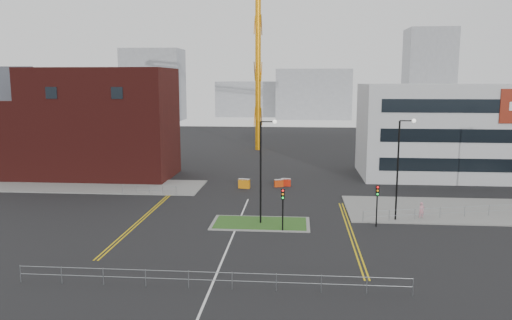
% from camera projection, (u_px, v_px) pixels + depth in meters
% --- Properties ---
extents(ground, '(200.00, 200.00, 0.00)m').
position_uv_depth(ground, '(225.00, 255.00, 36.11)').
color(ground, black).
rests_on(ground, ground).
extents(pavement_left, '(28.00, 8.00, 0.12)m').
position_uv_depth(pavement_left, '(85.00, 186.00, 59.40)').
color(pavement_left, slate).
rests_on(pavement_left, ground).
extents(pavement_right, '(24.00, 10.00, 0.12)m').
position_uv_depth(pavement_right, '(472.00, 211.00, 48.05)').
color(pavement_right, slate).
rests_on(pavement_right, ground).
extents(island_kerb, '(8.60, 4.60, 0.08)m').
position_uv_depth(island_kerb, '(261.00, 223.00, 43.81)').
color(island_kerb, slate).
rests_on(island_kerb, ground).
extents(grass_island, '(8.00, 4.00, 0.12)m').
position_uv_depth(grass_island, '(261.00, 223.00, 43.80)').
color(grass_island, '#274A18').
rests_on(grass_island, ground).
extents(brick_building, '(24.20, 10.07, 14.24)m').
position_uv_depth(brick_building, '(80.00, 124.00, 64.47)').
color(brick_building, '#4C1613').
rests_on(brick_building, ground).
extents(office_block, '(25.00, 12.20, 12.00)m').
position_uv_depth(office_block, '(459.00, 131.00, 64.46)').
color(office_block, '#B8BABE').
rests_on(office_block, ground).
extents(tower_crane, '(50.94, 16.57, 36.70)m').
position_uv_depth(tower_crane, '(291.00, 3.00, 84.18)').
color(tower_crane, orange).
rests_on(tower_crane, ground).
extents(streetlamp_island, '(1.46, 0.36, 9.18)m').
position_uv_depth(streetlamp_island, '(263.00, 163.00, 42.94)').
color(streetlamp_island, black).
rests_on(streetlamp_island, ground).
extents(streetlamp_right_near, '(1.46, 0.36, 9.18)m').
position_uv_depth(streetlamp_right_near, '(400.00, 161.00, 43.91)').
color(streetlamp_right_near, black).
rests_on(streetlamp_right_near, ground).
extents(traffic_light_island, '(0.28, 0.33, 3.65)m').
position_uv_depth(traffic_light_island, '(283.00, 201.00, 41.25)').
color(traffic_light_island, black).
rests_on(traffic_light_island, ground).
extents(traffic_light_right, '(0.28, 0.33, 3.65)m').
position_uv_depth(traffic_light_right, '(377.00, 198.00, 42.56)').
color(traffic_light_right, black).
rests_on(traffic_light_right, ground).
extents(railing_front, '(24.05, 0.05, 1.10)m').
position_uv_depth(railing_front, '(210.00, 276.00, 30.08)').
color(railing_front, gray).
rests_on(railing_front, ground).
extents(railing_left, '(6.05, 0.05, 1.10)m').
position_uv_depth(railing_left, '(149.00, 189.00, 54.61)').
color(railing_left, gray).
rests_on(railing_left, ground).
extents(railing_right, '(19.05, 5.05, 1.10)m').
position_uv_depth(railing_right, '(465.00, 210.00, 45.60)').
color(railing_right, gray).
rests_on(railing_right, ground).
extents(centre_line, '(0.15, 30.00, 0.01)m').
position_uv_depth(centre_line, '(229.00, 245.00, 38.08)').
color(centre_line, silver).
rests_on(centre_line, ground).
extents(yellow_left_a, '(0.12, 24.00, 0.01)m').
position_uv_depth(yellow_left_a, '(145.00, 215.00, 46.69)').
color(yellow_left_a, gold).
rests_on(yellow_left_a, ground).
extents(yellow_left_b, '(0.12, 24.00, 0.01)m').
position_uv_depth(yellow_left_b, '(148.00, 215.00, 46.67)').
color(yellow_left_b, gold).
rests_on(yellow_left_b, ground).
extents(yellow_right_a, '(0.12, 20.00, 0.01)m').
position_uv_depth(yellow_right_a, '(349.00, 233.00, 41.22)').
color(yellow_right_a, gold).
rests_on(yellow_right_a, ground).
extents(yellow_right_b, '(0.12, 20.00, 0.01)m').
position_uv_depth(yellow_right_b, '(353.00, 233.00, 41.20)').
color(yellow_right_b, gold).
rests_on(yellow_right_b, ground).
extents(skyline_a, '(18.00, 12.00, 22.00)m').
position_uv_depth(skyline_a, '(154.00, 85.00, 155.74)').
color(skyline_a, gray).
rests_on(skyline_a, ground).
extents(skyline_b, '(24.00, 12.00, 16.00)m').
position_uv_depth(skyline_b, '(313.00, 94.00, 161.91)').
color(skyline_b, gray).
rests_on(skyline_b, ground).
extents(skyline_c, '(14.00, 12.00, 28.00)m').
position_uv_depth(skyline_c, '(428.00, 75.00, 153.14)').
color(skyline_c, gray).
rests_on(skyline_c, ground).
extents(skyline_d, '(30.00, 12.00, 12.00)m').
position_uv_depth(skyline_d, '(260.00, 99.00, 173.56)').
color(skyline_d, gray).
rests_on(skyline_d, ground).
extents(pedestrian, '(0.67, 0.56, 1.57)m').
position_uv_depth(pedestrian, '(422.00, 211.00, 45.22)').
color(pedestrian, '#CD8493').
rests_on(pedestrian, ground).
extents(barrier_left, '(1.39, 0.68, 1.12)m').
position_uv_depth(barrier_left, '(244.00, 183.00, 58.14)').
color(barrier_left, orange).
rests_on(barrier_left, ground).
extents(barrier_mid, '(1.13, 0.67, 0.90)m').
position_uv_depth(barrier_mid, '(279.00, 183.00, 58.93)').
color(barrier_mid, '#C9390B').
rests_on(barrier_mid, ground).
extents(barrier_right, '(1.13, 0.46, 0.93)m').
position_uv_depth(barrier_right, '(286.00, 182.00, 59.32)').
color(barrier_right, red).
rests_on(barrier_right, ground).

